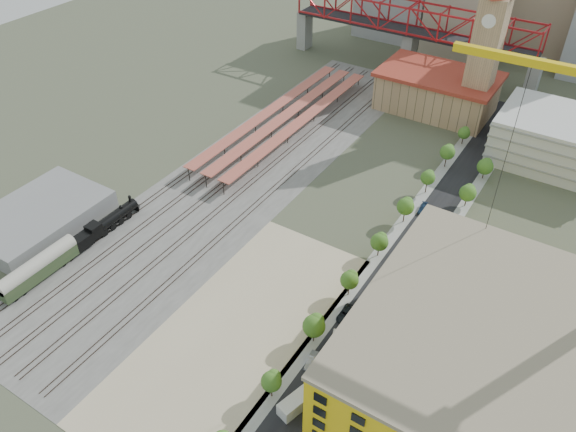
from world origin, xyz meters
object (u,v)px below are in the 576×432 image
Objects in this scene: locomotive at (105,225)px; site_trailer_b at (336,352)px; construction_building at (487,364)px; site_trailer_c at (356,323)px; clock_tower at (489,35)px; coach at (38,268)px; site_trailer_a at (303,398)px; site_trailer_d at (377,293)px.

locomotive is 2.53× the size of site_trailer_b.
construction_building is at bearing -6.69° from site_trailer_b.
site_trailer_c is at bearing 4.80° from locomotive.
clock_tower reaches higher than coach.
site_trailer_a is at bearing -12.88° from locomotive.
locomotive is 2.48× the size of site_trailer_c.
site_trailer_c is at bearing 105.97° from site_trailer_a.
locomotive is 1.20× the size of coach.
coach is (-58.00, -122.44, -25.47)m from clock_tower.
construction_building is 2.62× the size of coach.
locomotive reaches higher than site_trailer_d.
site_trailer_a is 30.55m from site_trailer_d.
locomotive is at bearing -162.69° from site_trailer_d.
site_trailer_c is (66.00, 5.54, -0.88)m from locomotive.
locomotive is 66.24m from site_trailer_c.
site_trailer_d is at bearing 105.97° from site_trailer_a.
coach is at bearing -165.87° from site_trailer_c.
site_trailer_c is at bearing 20.78° from coach.
construction_building is at bearing -71.22° from clock_tower.
clock_tower is at bearing 88.04° from site_trailer_c.
clock_tower is 121.40m from site_trailer_a.
coach is 66.17m from site_trailer_a.
coach is 2.06× the size of site_trailer_c.
site_trailer_a is at bearing -145.26° from construction_building.
coach is 74.71m from site_trailer_d.
site_trailer_a is at bearing -109.39° from site_trailer_b.
site_trailer_d is at bearing 13.18° from locomotive.
locomotive reaches higher than site_trailer_a.
site_trailer_a is at bearing -86.12° from clock_tower.
clock_tower is at bearing 108.78° from construction_building.
site_trailer_b is (0.00, 12.17, -0.17)m from site_trailer_a.
clock_tower is 5.55× the size of site_trailer_c.
locomotive is at bearing 158.08° from site_trailer_b.
site_trailer_a is (-26.00, -18.03, -7.98)m from construction_building.
site_trailer_b is (-26.00, -5.86, -8.16)m from construction_building.
site_trailer_b is at bearing -85.68° from clock_tower.
site_trailer_d is (66.00, 34.96, -1.87)m from coach.
clock_tower is 4.98× the size of site_trailer_a.
site_trailer_c is at bearing 70.61° from site_trailer_b.
locomotive is 2.22× the size of site_trailer_a.
clock_tower is 109.64m from site_trailer_b.
construction_building is 94.90m from coach.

